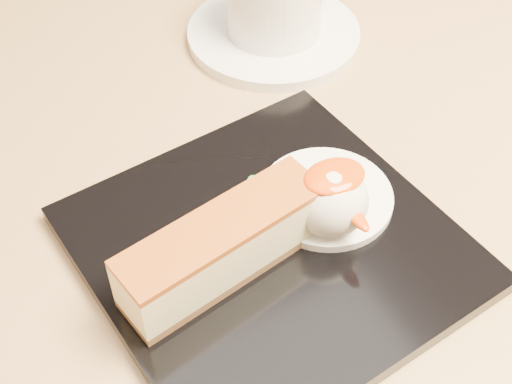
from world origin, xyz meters
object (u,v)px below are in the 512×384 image
table (227,288)px  dessert_plate (270,248)px  cheesecake (223,246)px  ice_cream_scoop (331,201)px  saucer (274,34)px

table → dessert_plate: (-0.01, -0.09, 0.16)m
cheesecake → ice_cream_scoop: (0.08, 0.00, 0.00)m
table → cheesecake: size_ratio=5.79×
table → saucer: 0.23m
cheesecake → saucer: size_ratio=0.92×
dessert_plate → saucer: bearing=61.2°
cheesecake → saucer: (0.15, 0.21, -0.03)m
dessert_plate → cheesecake: size_ratio=1.59×
dessert_plate → cheesecake: (-0.04, -0.01, 0.03)m
table → ice_cream_scoop: ice_cream_scoop is taller
dessert_plate → saucer: 0.24m
ice_cream_scoop → table: bearing=110.0°
cheesecake → ice_cream_scoop: bearing=-11.3°
saucer → cheesecake: bearing=-125.0°
cheesecake → ice_cream_scoop: size_ratio=2.90×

